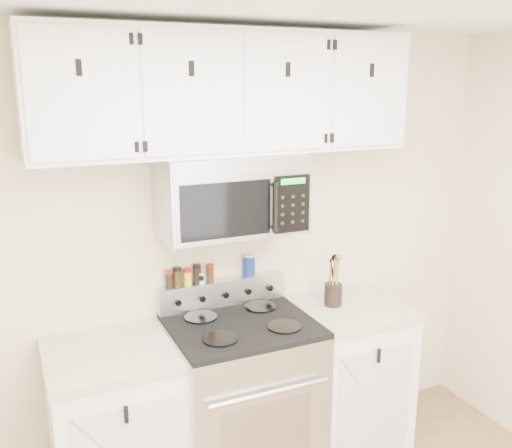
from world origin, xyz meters
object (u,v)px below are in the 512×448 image
(range, at_px, (242,400))
(salt_canister, at_px, (249,265))
(microwave, at_px, (231,194))
(utensil_crock, at_px, (333,293))

(range, bearing_deg, salt_canister, 59.07)
(salt_canister, bearing_deg, microwave, -137.32)
(range, bearing_deg, microwave, 89.77)
(range, xyz_separation_m, microwave, (0.00, 0.13, 1.14))
(range, xyz_separation_m, utensil_crock, (0.62, 0.07, 0.51))
(microwave, xyz_separation_m, salt_canister, (0.17, 0.16, -0.47))
(range, distance_m, salt_canister, 0.75)
(range, height_order, salt_canister, salt_canister)
(microwave, distance_m, utensil_crock, 0.89)
(microwave, relative_size, utensil_crock, 2.50)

